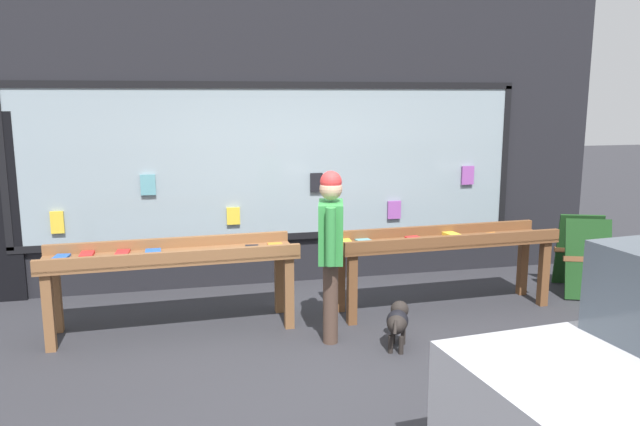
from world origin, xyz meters
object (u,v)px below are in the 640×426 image
object	(u,v)px
sandwich_board_sign	(583,254)
person_browsing	(331,244)
display_table_right	(444,246)
small_dog	(398,320)
display_table_left	(172,262)

from	to	relation	value
sandwich_board_sign	person_browsing	bearing A→B (deg)	-146.18
display_table_right	small_dog	bearing A→B (deg)	-133.08
display_table_right	sandwich_board_sign	bearing A→B (deg)	4.68
display_table_right	small_dog	size ratio (longest dim) A/B	4.52
person_browsing	display_table_left	bearing A→B (deg)	82.00
display_table_right	small_dog	distance (m)	1.30
display_table_left	display_table_right	size ratio (longest dim) A/B	1.00
display_table_left	person_browsing	xyz separation A→B (m)	(1.43, -0.58, 0.24)
person_browsing	sandwich_board_sign	bearing A→B (deg)	-62.91
display_table_right	sandwich_board_sign	world-z (taller)	sandwich_board_sign
small_dog	sandwich_board_sign	bearing A→B (deg)	-43.37
display_table_right	sandwich_board_sign	xyz separation A→B (m)	(1.80, 0.15, -0.23)
display_table_left	small_dog	xyz separation A→B (m)	(1.98, -0.90, -0.43)
display_table_left	person_browsing	world-z (taller)	person_browsing
sandwich_board_sign	display_table_left	bearing A→B (deg)	-157.25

